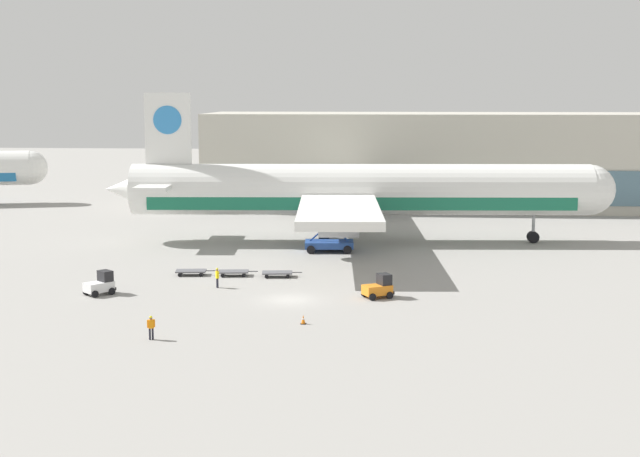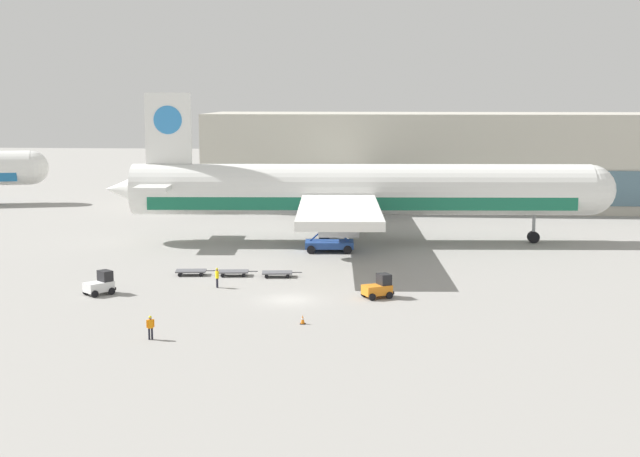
# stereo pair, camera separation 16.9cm
# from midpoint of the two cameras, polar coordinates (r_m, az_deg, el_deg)

# --- Properties ---
(ground_plane) EXTENTS (400.00, 400.00, 0.00)m
(ground_plane) POSITION_cam_midpoint_polar(r_m,az_deg,el_deg) (73.97, -1.97, -4.58)
(ground_plane) COLOR gray
(terminal_building) EXTENTS (90.00, 18.20, 14.00)m
(terminal_building) POSITION_cam_midpoint_polar(r_m,az_deg,el_deg) (136.11, 11.96, 4.28)
(terminal_building) COLOR #BCB7A8
(terminal_building) RESTS_ON ground_plane
(airplane_main) EXTENTS (58.10, 48.40, 17.00)m
(airplane_main) POSITION_cam_midpoint_polar(r_m,az_deg,el_deg) (101.46, 2.13, 2.37)
(airplane_main) COLOR white
(airplane_main) RESTS_ON ground_plane
(scissor_lift_loader) EXTENTS (5.37, 3.65, 5.37)m
(scissor_lift_loader) POSITION_cam_midpoint_polar(r_m,az_deg,el_deg) (95.94, 0.55, -0.27)
(scissor_lift_loader) COLOR #284C99
(scissor_lift_loader) RESTS_ON ground_plane
(baggage_tug_foreground) EXTENTS (2.81, 2.48, 2.00)m
(baggage_tug_foreground) POSITION_cam_midpoint_polar(r_m,az_deg,el_deg) (74.66, 3.74, -3.78)
(baggage_tug_foreground) COLOR orange
(baggage_tug_foreground) RESTS_ON ground_plane
(baggage_tug_mid) EXTENTS (2.70, 2.77, 2.00)m
(baggage_tug_mid) POSITION_cam_midpoint_polar(r_m,az_deg,el_deg) (77.98, -13.92, -3.49)
(baggage_tug_mid) COLOR silver
(baggage_tug_mid) RESTS_ON ground_plane
(baggage_dolly_lead) EXTENTS (3.77, 1.80, 0.48)m
(baggage_dolly_lead) POSITION_cam_midpoint_polar(r_m,az_deg,el_deg) (84.55, -8.31, -2.72)
(baggage_dolly_lead) COLOR #56565B
(baggage_dolly_lead) RESTS_ON ground_plane
(baggage_dolly_second) EXTENTS (3.77, 1.80, 0.48)m
(baggage_dolly_second) POSITION_cam_midpoint_polar(r_m,az_deg,el_deg) (83.78, -5.61, -2.78)
(baggage_dolly_second) COLOR #56565B
(baggage_dolly_second) RESTS_ON ground_plane
(baggage_dolly_third) EXTENTS (3.77, 1.80, 0.48)m
(baggage_dolly_third) POSITION_cam_midpoint_polar(r_m,az_deg,el_deg) (83.02, -2.80, -2.85)
(baggage_dolly_third) COLOR #56565B
(baggage_dolly_third) RESTS_ON ground_plane
(ground_crew_near) EXTENTS (0.51, 0.36, 1.70)m
(ground_crew_near) POSITION_cam_midpoint_polar(r_m,az_deg,el_deg) (63.13, -10.84, -6.13)
(ground_crew_near) COLOR black
(ground_crew_near) RESTS_ON ground_plane
(ground_crew_far) EXTENTS (0.36, 0.51, 1.77)m
(ground_crew_far) POSITION_cam_midpoint_polar(r_m,az_deg,el_deg) (78.79, -6.66, -3.04)
(ground_crew_far) COLOR black
(ground_crew_far) RESTS_ON ground_plane
(traffic_cone_near) EXTENTS (0.40, 0.40, 0.69)m
(traffic_cone_near) POSITION_cam_midpoint_polar(r_m,az_deg,el_deg) (66.30, -1.15, -5.84)
(traffic_cone_near) COLOR black
(traffic_cone_near) RESTS_ON ground_plane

